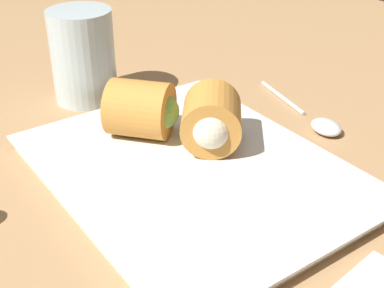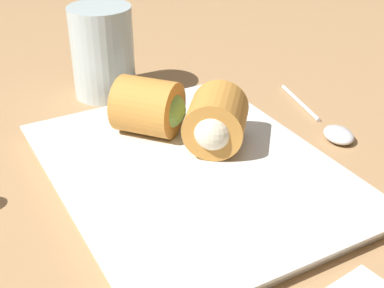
{
  "view_description": "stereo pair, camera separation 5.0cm",
  "coord_description": "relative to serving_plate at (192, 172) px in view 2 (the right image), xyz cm",
  "views": [
    {
      "loc": [
        -38.64,
        23.66,
        31.29
      ],
      "look_at": [
        -3.19,
        -1.63,
        5.89
      ],
      "focal_mm": 50.0,
      "sensor_mm": 36.0,
      "label": 1
    },
    {
      "loc": [
        -41.32,
        19.41,
        31.29
      ],
      "look_at": [
        -3.19,
        -1.63,
        5.89
      ],
      "focal_mm": 50.0,
      "sensor_mm": 36.0,
      "label": 2
    }
  ],
  "objects": [
    {
      "name": "table_surface",
      "position": [
        3.19,
        1.63,
        -1.76
      ],
      "size": [
        180.0,
        140.0,
        2.0
      ],
      "color": "#A87F54",
      "rests_on": "ground"
    },
    {
      "name": "serving_plate",
      "position": [
        0.0,
        0.0,
        0.0
      ],
      "size": [
        32.39,
        25.36,
        1.5
      ],
      "color": "silver",
      "rests_on": "table_surface"
    },
    {
      "name": "roll_front_left",
      "position": [
        1.81,
        -3.68,
        3.73
      ],
      "size": [
        8.66,
        8.61,
        5.99
      ],
      "color": "#C68438",
      "rests_on": "serving_plate"
    },
    {
      "name": "roll_front_right",
      "position": [
        7.86,
        0.49,
        3.73
      ],
      "size": [
        8.67,
        8.64,
        5.99
      ],
      "color": "#C68438",
      "rests_on": "serving_plate"
    },
    {
      "name": "spoon",
      "position": [
        -0.02,
        -17.98,
        -0.13
      ],
      "size": [
        16.38,
        5.38,
        1.38
      ],
      "color": "silver",
      "rests_on": "table_surface"
    },
    {
      "name": "drinking_glass",
      "position": [
        22.75,
        0.19,
        4.92
      ],
      "size": [
        7.84,
        7.84,
        11.36
      ],
      "color": "silver",
      "rests_on": "table_surface"
    }
  ]
}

